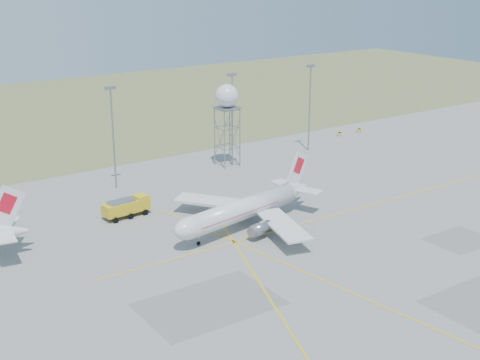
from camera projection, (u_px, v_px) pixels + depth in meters
ground at (400, 308)px, 87.27m from camera, size 400.00×400.00×0.00m
grass_strip at (42, 115)px, 196.86m from camera, size 400.00×120.00×0.03m
mast_b at (113, 129)px, 129.80m from camera, size 2.20×0.50×20.50m
mast_c at (232, 112)px, 144.90m from camera, size 2.20×0.50×20.50m
mast_d at (310, 101)px, 156.77m from camera, size 2.20×0.50×20.50m
taxi_sign_near at (339, 133)px, 173.35m from camera, size 1.60×0.17×1.20m
taxi_sign_far at (359, 129)px, 177.12m from camera, size 1.60×0.17×1.20m
airliner_main at (244, 209)px, 112.62m from camera, size 31.67×30.38×10.81m
radar_tower at (227, 121)px, 145.31m from camera, size 5.02×5.02×18.18m
fire_truck at (127, 208)px, 118.17m from camera, size 8.67×3.99×3.38m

